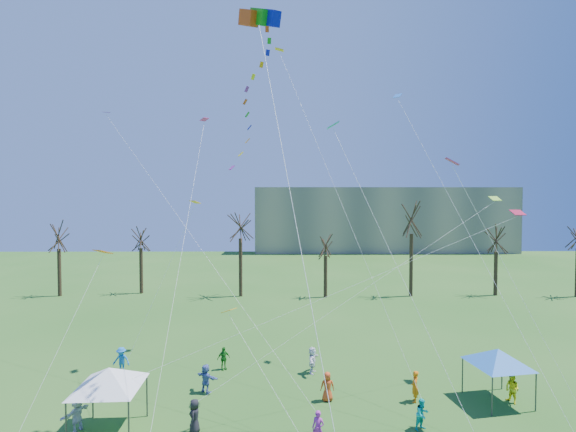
{
  "coord_description": "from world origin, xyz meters",
  "views": [
    {
      "loc": [
        -1.34,
        -14.28,
        11.67
      ],
      "look_at": [
        -1.18,
        5.0,
        11.0
      ],
      "focal_mm": 25.0,
      "sensor_mm": 36.0,
      "label": 1
    }
  ],
  "objects_px": {
    "canopy_tent_white": "(109,377)",
    "canopy_tent_blue": "(498,357)",
    "distant_building": "(381,219)",
    "big_box_kite": "(258,99)"
  },
  "relations": [
    {
      "from": "big_box_kite",
      "to": "canopy_tent_white",
      "type": "bearing_deg",
      "value": 179.41
    },
    {
      "from": "distant_building",
      "to": "big_box_kite",
      "type": "distance_m",
      "value": 80.79
    },
    {
      "from": "distant_building",
      "to": "canopy_tent_blue",
      "type": "xyz_separation_m",
      "value": [
        -10.91,
        -73.35,
        -4.85
      ]
    },
    {
      "from": "canopy_tent_white",
      "to": "canopy_tent_blue",
      "type": "distance_m",
      "value": 21.51
    },
    {
      "from": "distant_building",
      "to": "canopy_tent_blue",
      "type": "height_order",
      "value": "distant_building"
    },
    {
      "from": "canopy_tent_blue",
      "to": "canopy_tent_white",
      "type": "bearing_deg",
      "value": -172.12
    },
    {
      "from": "distant_building",
      "to": "big_box_kite",
      "type": "xyz_separation_m",
      "value": [
        -24.67,
        -76.38,
        9.23
      ]
    },
    {
      "from": "canopy_tent_white",
      "to": "canopy_tent_blue",
      "type": "bearing_deg",
      "value": 7.88
    },
    {
      "from": "canopy_tent_white",
      "to": "big_box_kite",
      "type": "bearing_deg",
      "value": -0.59
    },
    {
      "from": "canopy_tent_white",
      "to": "canopy_tent_blue",
      "type": "height_order",
      "value": "canopy_tent_white"
    }
  ]
}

